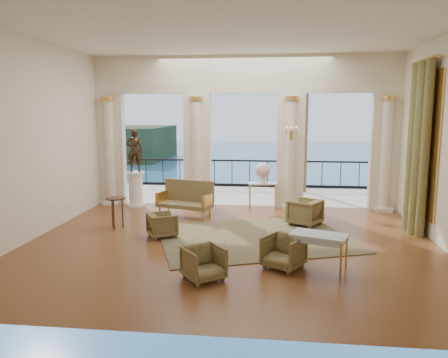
# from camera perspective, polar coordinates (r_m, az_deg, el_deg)

# --- Properties ---
(floor) EXTENTS (9.00, 9.00, 0.00)m
(floor) POSITION_cam_1_polar(r_m,az_deg,el_deg) (9.69, 0.87, -8.45)
(floor) COLOR #491F0B
(floor) RESTS_ON ground
(room_walls) EXTENTS (9.00, 9.00, 9.00)m
(room_walls) POSITION_cam_1_polar(r_m,az_deg,el_deg) (8.14, 0.13, 8.82)
(room_walls) COLOR white
(room_walls) RESTS_ON ground
(arcade) EXTENTS (9.00, 0.56, 4.50)m
(arcade) POSITION_cam_1_polar(r_m,az_deg,el_deg) (13.07, 2.57, 7.53)
(arcade) COLOR beige
(arcade) RESTS_ON ground
(terrace) EXTENTS (10.00, 3.60, 0.10)m
(terrace) POSITION_cam_1_polar(r_m,az_deg,el_deg) (15.32, 3.02, -2.19)
(terrace) COLOR #BEB1A0
(terrace) RESTS_ON ground
(balustrade) EXTENTS (9.00, 0.06, 1.03)m
(balustrade) POSITION_cam_1_polar(r_m,az_deg,el_deg) (16.82, 3.37, 0.39)
(balustrade) COLOR black
(balustrade) RESTS_ON terrace
(palm_tree) EXTENTS (2.00, 2.00, 4.50)m
(palm_tree) POSITION_cam_1_polar(r_m,az_deg,el_deg) (15.89, 10.74, 13.07)
(palm_tree) COLOR #4C3823
(palm_tree) RESTS_ON terrace
(headland) EXTENTS (22.00, 18.00, 6.00)m
(headland) POSITION_cam_1_polar(r_m,az_deg,el_deg) (85.23, -14.79, 4.63)
(headland) COLOR black
(headland) RESTS_ON sea
(sea) EXTENTS (160.00, 160.00, 0.00)m
(sea) POSITION_cam_1_polar(r_m,az_deg,el_deg) (69.78, 5.74, 1.52)
(sea) COLOR #1B568A
(sea) RESTS_ON ground
(curtain) EXTENTS (0.33, 1.40, 4.09)m
(curtain) POSITION_cam_1_polar(r_m,az_deg,el_deg) (11.26, 24.00, 3.69)
(curtain) COLOR brown
(curtain) RESTS_ON ground
(window_frame) EXTENTS (0.04, 1.60, 3.40)m
(window_frame) POSITION_cam_1_polar(r_m,az_deg,el_deg) (11.31, 24.93, 4.06)
(window_frame) COLOR gold
(window_frame) RESTS_ON room_walls
(wall_sconce) EXTENTS (0.30, 0.11, 0.33)m
(wall_sconce) POSITION_cam_1_polar(r_m,az_deg,el_deg) (12.74, 8.78, 5.81)
(wall_sconce) COLOR gold
(wall_sconce) RESTS_ON arcade
(rug) EXTENTS (5.08, 4.51, 0.02)m
(rug) POSITION_cam_1_polar(r_m,az_deg,el_deg) (10.12, 4.01, -7.66)
(rug) COLOR #2D3418
(rug) RESTS_ON ground
(armchair_a) EXTENTS (0.85, 0.84, 0.64)m
(armchair_a) POSITION_cam_1_polar(r_m,az_deg,el_deg) (7.65, -2.66, -10.73)
(armchair_a) COLOR #4A3E1F
(armchair_a) RESTS_ON ground
(armchair_b) EXTENTS (0.88, 0.86, 0.67)m
(armchair_b) POSITION_cam_1_polar(r_m,az_deg,el_deg) (8.25, 7.78, -9.21)
(armchair_b) COLOR #4A3E1F
(armchair_b) RESTS_ON ground
(armchair_c) EXTENTS (0.95, 0.96, 0.74)m
(armchair_c) POSITION_cam_1_polar(r_m,az_deg,el_deg) (11.32, 10.51, -4.12)
(armchair_c) COLOR #4A3E1F
(armchair_c) RESTS_ON ground
(armchair_d) EXTENTS (0.80, 0.81, 0.62)m
(armchair_d) POSITION_cam_1_polar(r_m,az_deg,el_deg) (10.24, -8.06, -5.79)
(armchair_d) COLOR #4A3E1F
(armchair_d) RESTS_ON ground
(settee) EXTENTS (1.62, 1.03, 0.99)m
(settee) POSITION_cam_1_polar(r_m,az_deg,el_deg) (12.09, -4.95, -2.58)
(settee) COLOR #4A3E1F
(settee) RESTS_ON ground
(game_table) EXTENTS (1.12, 0.85, 0.68)m
(game_table) POSITION_cam_1_polar(r_m,az_deg,el_deg) (8.18, 12.33, -7.50)
(game_table) COLOR #A0B8C5
(game_table) RESTS_ON ground
(pedestal) EXTENTS (0.58, 0.58, 1.06)m
(pedestal) POSITION_cam_1_polar(r_m,az_deg,el_deg) (13.58, -11.45, -1.37)
(pedestal) COLOR silver
(pedestal) RESTS_ON ground
(statue) EXTENTS (0.52, 0.38, 1.30)m
(statue) POSITION_cam_1_polar(r_m,az_deg,el_deg) (13.43, -11.61, 3.68)
(statue) COLOR #312115
(statue) RESTS_ON pedestal
(console_table) EXTENTS (0.88, 0.46, 0.80)m
(console_table) POSITION_cam_1_polar(r_m,az_deg,el_deg) (12.89, 5.07, -1.09)
(console_table) COLOR silver
(console_table) RESTS_ON ground
(urn) EXTENTS (0.44, 0.44, 0.59)m
(urn) POSITION_cam_1_polar(r_m,az_deg,el_deg) (12.82, 5.09, 0.99)
(urn) COLOR white
(urn) RESTS_ON console_table
(side_table) EXTENTS (0.48, 0.48, 0.78)m
(side_table) POSITION_cam_1_polar(r_m,az_deg,el_deg) (11.08, -13.95, -2.95)
(side_table) COLOR black
(side_table) RESTS_ON ground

